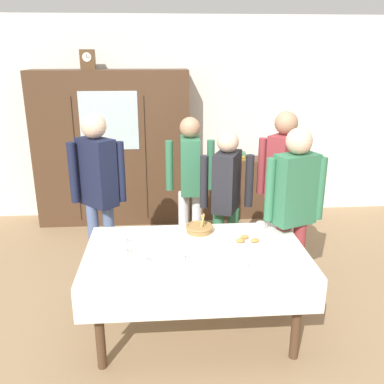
{
  "coord_description": "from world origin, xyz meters",
  "views": [
    {
      "loc": [
        -0.25,
        -3.18,
        2.25
      ],
      "look_at": [
        0.0,
        0.2,
        1.11
      ],
      "focal_mm": 39.29,
      "sensor_mm": 36.0,
      "label": 1
    }
  ],
  "objects_px": {
    "tea_cup_mid_right": "(142,261)",
    "spoon_near_left": "(189,249)",
    "bread_basket": "(199,228)",
    "pastry_plate": "(247,242)",
    "book_stack": "(240,156)",
    "person_by_cabinet": "(226,193)",
    "dining_table": "(196,263)",
    "tea_cup_near_right": "(122,241)",
    "tea_cup_center": "(123,252)",
    "tea_cup_far_right": "(180,258)",
    "tea_cup_near_left": "(243,267)",
    "person_near_right_end": "(98,184)",
    "person_behind_table_right": "(294,202)",
    "person_beside_shelf": "(190,176)",
    "wall_cabinet": "(113,149)",
    "bookshelf_low": "(239,187)",
    "spoon_mid_right": "(126,233)",
    "person_behind_table_left": "(282,177)",
    "mantel_clock": "(88,59)",
    "tea_cup_mid_left": "(261,226)"
  },
  "relations": [
    {
      "from": "wall_cabinet",
      "to": "tea_cup_near_left",
      "type": "height_order",
      "value": "wall_cabinet"
    },
    {
      "from": "pastry_plate",
      "to": "book_stack",
      "type": "bearing_deg",
      "value": 80.94
    },
    {
      "from": "book_stack",
      "to": "spoon_mid_right",
      "type": "relative_size",
      "value": 1.79
    },
    {
      "from": "book_stack",
      "to": "person_by_cabinet",
      "type": "relative_size",
      "value": 0.14
    },
    {
      "from": "dining_table",
      "to": "bread_basket",
      "type": "height_order",
      "value": "bread_basket"
    },
    {
      "from": "wall_cabinet",
      "to": "tea_cup_near_right",
      "type": "bearing_deg",
      "value": -82.57
    },
    {
      "from": "tea_cup_near_left",
      "to": "tea_cup_near_right",
      "type": "height_order",
      "value": "same"
    },
    {
      "from": "tea_cup_near_right",
      "to": "pastry_plate",
      "type": "distance_m",
      "value": 1.02
    },
    {
      "from": "tea_cup_mid_right",
      "to": "spoon_near_left",
      "type": "relative_size",
      "value": 1.09
    },
    {
      "from": "book_stack",
      "to": "spoon_near_left",
      "type": "xyz_separation_m",
      "value": [
        -0.88,
        -2.59,
        -0.12
      ]
    },
    {
      "from": "bookshelf_low",
      "to": "person_beside_shelf",
      "type": "xyz_separation_m",
      "value": [
        -0.78,
        -1.28,
        0.56
      ]
    },
    {
      "from": "bookshelf_low",
      "to": "tea_cup_near_right",
      "type": "relative_size",
      "value": 8.8
    },
    {
      "from": "bread_basket",
      "to": "pastry_plate",
      "type": "distance_m",
      "value": 0.45
    },
    {
      "from": "tea_cup_near_left",
      "to": "person_behind_table_right",
      "type": "xyz_separation_m",
      "value": [
        0.57,
        0.7,
        0.22
      ]
    },
    {
      "from": "spoon_near_left",
      "to": "person_behind_table_right",
      "type": "height_order",
      "value": "person_behind_table_right"
    },
    {
      "from": "tea_cup_center",
      "to": "spoon_mid_right",
      "type": "xyz_separation_m",
      "value": [
        -0.01,
        0.42,
        -0.02
      ]
    },
    {
      "from": "tea_cup_mid_left",
      "to": "spoon_near_left",
      "type": "relative_size",
      "value": 1.09
    },
    {
      "from": "bread_basket",
      "to": "pastry_plate",
      "type": "height_order",
      "value": "bread_basket"
    },
    {
      "from": "spoon_mid_right",
      "to": "spoon_near_left",
      "type": "relative_size",
      "value": 1.0
    },
    {
      "from": "mantel_clock",
      "to": "tea_cup_near_right",
      "type": "height_order",
      "value": "mantel_clock"
    },
    {
      "from": "dining_table",
      "to": "bookshelf_low",
      "type": "distance_m",
      "value": 2.78
    },
    {
      "from": "tea_cup_near_left",
      "to": "spoon_mid_right",
      "type": "relative_size",
      "value": 1.09
    },
    {
      "from": "bread_basket",
      "to": "bookshelf_low",
      "type": "bearing_deg",
      "value": 71.19
    },
    {
      "from": "tea_cup_far_right",
      "to": "person_behind_table_right",
      "type": "xyz_separation_m",
      "value": [
        1.01,
        0.53,
        0.22
      ]
    },
    {
      "from": "dining_table",
      "to": "mantel_clock",
      "type": "bearing_deg",
      "value": 113.79
    },
    {
      "from": "tea_cup_far_right",
      "to": "tea_cup_near_left",
      "type": "xyz_separation_m",
      "value": [
        0.44,
        -0.16,
        0.0
      ]
    },
    {
      "from": "tea_cup_near_right",
      "to": "bookshelf_low",
      "type": "bearing_deg",
      "value": 59.97
    },
    {
      "from": "tea_cup_near_left",
      "to": "person_near_right_end",
      "type": "bearing_deg",
      "value": 134.53
    },
    {
      "from": "bread_basket",
      "to": "tea_cup_far_right",
      "type": "bearing_deg",
      "value": -109.85
    },
    {
      "from": "person_beside_shelf",
      "to": "person_behind_table_right",
      "type": "bearing_deg",
      "value": -49.47
    },
    {
      "from": "wall_cabinet",
      "to": "mantel_clock",
      "type": "xyz_separation_m",
      "value": [
        -0.24,
        -0.0,
        1.13
      ]
    },
    {
      "from": "book_stack",
      "to": "bread_basket",
      "type": "height_order",
      "value": "book_stack"
    },
    {
      "from": "bread_basket",
      "to": "spoon_mid_right",
      "type": "bearing_deg",
      "value": 178.43
    },
    {
      "from": "tea_cup_near_left",
      "to": "bookshelf_low",
      "type": "bearing_deg",
      "value": 80.04
    },
    {
      "from": "tea_cup_near_right",
      "to": "tea_cup_center",
      "type": "relative_size",
      "value": 1.0
    },
    {
      "from": "person_near_right_end",
      "to": "person_behind_table_right",
      "type": "xyz_separation_m",
      "value": [
        1.74,
        -0.49,
        -0.05
      ]
    },
    {
      "from": "tea_cup_far_right",
      "to": "person_beside_shelf",
      "type": "bearing_deg",
      "value": 83.29
    },
    {
      "from": "wall_cabinet",
      "to": "bookshelf_low",
      "type": "bearing_deg",
      "value": 1.67
    },
    {
      "from": "person_by_cabinet",
      "to": "pastry_plate",
      "type": "bearing_deg",
      "value": -85.6
    },
    {
      "from": "pastry_plate",
      "to": "person_beside_shelf",
      "type": "height_order",
      "value": "person_beside_shelf"
    },
    {
      "from": "tea_cup_near_left",
      "to": "spoon_near_left",
      "type": "bearing_deg",
      "value": 135.32
    },
    {
      "from": "person_behind_table_right",
      "to": "person_near_right_end",
      "type": "bearing_deg",
      "value": 164.17
    },
    {
      "from": "bookshelf_low",
      "to": "pastry_plate",
      "type": "bearing_deg",
      "value": -99.06
    },
    {
      "from": "mantel_clock",
      "to": "person_by_cabinet",
      "type": "xyz_separation_m",
      "value": [
        1.51,
        -1.7,
        -1.22
      ]
    },
    {
      "from": "bookshelf_low",
      "to": "person_behind_table_right",
      "type": "xyz_separation_m",
      "value": [
        0.05,
        -2.25,
        0.59
      ]
    },
    {
      "from": "person_near_right_end",
      "to": "person_behind_table_right",
      "type": "distance_m",
      "value": 1.81
    },
    {
      "from": "tea_cup_center",
      "to": "dining_table",
      "type": "bearing_deg",
      "value": 1.77
    },
    {
      "from": "tea_cup_far_right",
      "to": "person_behind_table_left",
      "type": "distance_m",
      "value": 1.64
    },
    {
      "from": "person_behind_table_right",
      "to": "spoon_mid_right",
      "type": "bearing_deg",
      "value": 179.42
    },
    {
      "from": "tea_cup_center",
      "to": "spoon_mid_right",
      "type": "height_order",
      "value": "tea_cup_center"
    }
  ]
}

